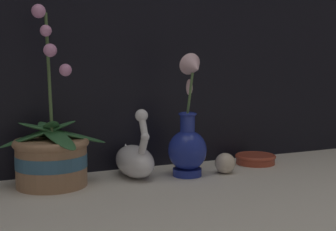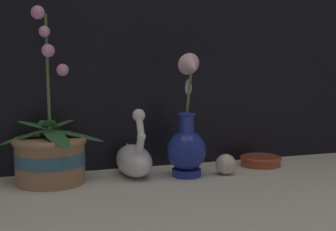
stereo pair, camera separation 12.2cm
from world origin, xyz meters
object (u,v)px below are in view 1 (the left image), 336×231
orchid_potted_plant (51,155)px  amber_dish (255,158)px  glass_sphere (225,163)px  blue_vase (188,141)px  swan_figurine (135,159)px

orchid_potted_plant → amber_dish: (0.62, 0.01, -0.06)m
orchid_potted_plant → glass_sphere: 0.48m
orchid_potted_plant → amber_dish: orchid_potted_plant is taller
orchid_potted_plant → blue_vase: size_ratio=1.35×
orchid_potted_plant → blue_vase: (0.36, -0.05, 0.02)m
blue_vase → glass_sphere: (0.11, -0.01, -0.07)m
blue_vase → glass_sphere: 0.13m
blue_vase → glass_sphere: bearing=-7.1°
blue_vase → glass_sphere: size_ratio=5.78×
swan_figurine → amber_dish: swan_figurine is taller
swan_figurine → orchid_potted_plant: bearing=-179.1°
glass_sphere → amber_dish: glass_sphere is taller
swan_figurine → glass_sphere: bearing=-14.8°
blue_vase → orchid_potted_plant: bearing=172.4°
orchid_potted_plant → swan_figurine: 0.23m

